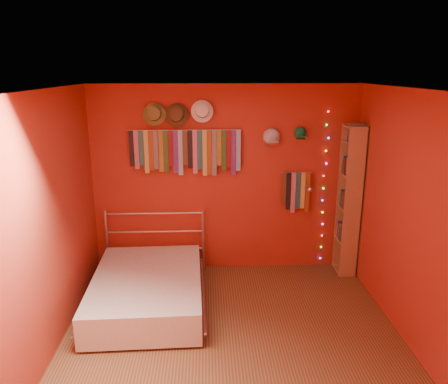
{
  "coord_description": "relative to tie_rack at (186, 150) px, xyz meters",
  "views": [
    {
      "loc": [
        -0.25,
        -3.86,
        2.68
      ],
      "look_at": [
        -0.05,
        0.9,
        1.33
      ],
      "focal_mm": 35.0,
      "sensor_mm": 36.0,
      "label": 1
    }
  ],
  "objects": [
    {
      "name": "bed",
      "position": [
        -0.44,
        -0.96,
        -1.47
      ],
      "size": [
        1.37,
        1.84,
        0.87
      ],
      "rotation": [
        0.0,
        0.0,
        0.03
      ],
      "color": "#B9B9BE",
      "rests_on": "ground"
    },
    {
      "name": "cap_white",
      "position": [
        1.1,
        0.01,
        0.16
      ],
      "size": [
        0.2,
        0.25,
        0.2
      ],
      "color": "beige",
      "rests_on": "back_wall"
    },
    {
      "name": "ground",
      "position": [
        0.51,
        -1.69,
        -1.67
      ],
      "size": [
        3.5,
        3.5,
        0.0
      ],
      "primitive_type": "plane",
      "color": "brown",
      "rests_on": "ground"
    },
    {
      "name": "fairy_lights",
      "position": [
        1.83,
        0.02,
        -0.54
      ],
      "size": [
        0.06,
        0.02,
        2.06
      ],
      "color": "#FF3333",
      "rests_on": "back_wall"
    },
    {
      "name": "tie_rack",
      "position": [
        0.0,
        0.0,
        0.0
      ],
      "size": [
        1.45,
        0.03,
        0.6
      ],
      "color": "#B9B9BE",
      "rests_on": "back_wall"
    },
    {
      "name": "left_wall",
      "position": [
        -1.24,
        -1.69,
        -0.42
      ],
      "size": [
        0.02,
        3.5,
        2.5
      ],
      "primitive_type": "cube",
      "color": "#AA321B",
      "rests_on": "ground"
    },
    {
      "name": "bookshelf",
      "position": [
        2.16,
        -0.16,
        -0.65
      ],
      "size": [
        0.25,
        0.34,
        2.0
      ],
      "color": "#996645",
      "rests_on": "ground"
    },
    {
      "name": "fedora_olive",
      "position": [
        -0.39,
        -0.03,
        0.46
      ],
      "size": [
        0.29,
        0.16,
        0.28
      ],
      "rotation": [
        1.36,
        0.0,
        0.0
      ],
      "color": "olive",
      "rests_on": "back_wall"
    },
    {
      "name": "fedora_brown",
      "position": [
        -0.11,
        -0.03,
        0.45
      ],
      "size": [
        0.29,
        0.16,
        0.29
      ],
      "rotation": [
        1.36,
        0.0,
        0.0
      ],
      "color": "#4C371B",
      "rests_on": "back_wall"
    },
    {
      "name": "fedora_white",
      "position": [
        0.21,
        -0.03,
        0.5
      ],
      "size": [
        0.28,
        0.15,
        0.28
      ],
      "rotation": [
        1.36,
        0.0,
        0.0
      ],
      "color": "white",
      "rests_on": "back_wall"
    },
    {
      "name": "back_wall",
      "position": [
        0.51,
        0.06,
        -0.42
      ],
      "size": [
        3.5,
        0.02,
        2.5
      ],
      "primitive_type": "cube",
      "color": "#AA321B",
      "rests_on": "ground"
    },
    {
      "name": "cap_green",
      "position": [
        1.47,
        0.01,
        0.21
      ],
      "size": [
        0.17,
        0.21,
        0.17
      ],
      "color": "#186D3C",
      "rests_on": "back_wall"
    },
    {
      "name": "reading_lamp",
      "position": [
        1.58,
        -0.16,
        -0.49
      ],
      "size": [
        0.07,
        0.28,
        0.08
      ],
      "color": "#B9B9BE",
      "rests_on": "back_wall"
    },
    {
      "name": "ceiling",
      "position": [
        0.51,
        -1.69,
        0.83
      ],
      "size": [
        3.5,
        3.5,
        0.02
      ],
      "primitive_type": "cube",
      "color": "white",
      "rests_on": "back_wall"
    },
    {
      "name": "right_wall",
      "position": [
        2.26,
        -1.69,
        -0.42
      ],
      "size": [
        0.02,
        3.5,
        2.5
      ],
      "primitive_type": "cube",
      "color": "#AA321B",
      "rests_on": "ground"
    },
    {
      "name": "small_tie_rack",
      "position": [
        1.45,
        -0.0,
        -0.56
      ],
      "size": [
        0.4,
        0.03,
        0.56
      ],
      "color": "#B9B9BE",
      "rests_on": "back_wall"
    }
  ]
}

